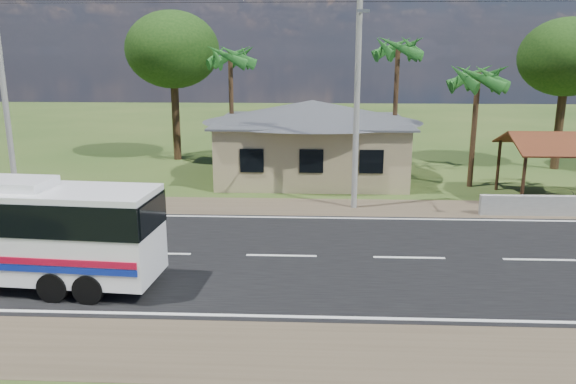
# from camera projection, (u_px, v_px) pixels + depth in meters

# --- Properties ---
(ground) EXTENTS (120.00, 120.00, 0.00)m
(ground) POSITION_uv_depth(u_px,v_px,m) (281.00, 256.00, 19.90)
(ground) COLOR #294518
(ground) RESTS_ON ground
(road) EXTENTS (120.00, 16.00, 0.03)m
(road) POSITION_uv_depth(u_px,v_px,m) (281.00, 256.00, 19.90)
(road) COLOR black
(road) RESTS_ON ground
(house) EXTENTS (12.40, 10.00, 5.00)m
(house) POSITION_uv_depth(u_px,v_px,m) (312.00, 131.00, 31.80)
(house) COLOR tan
(house) RESTS_ON ground
(waiting_shed) EXTENTS (5.20, 4.48, 3.35)m
(waiting_shed) POSITION_uv_depth(u_px,v_px,m) (562.00, 144.00, 26.90)
(waiting_shed) COLOR #332012
(waiting_shed) RESTS_ON ground
(concrete_barrier) EXTENTS (7.00, 0.30, 0.90)m
(concrete_barrier) POSITION_uv_depth(u_px,v_px,m) (560.00, 206.00, 24.69)
(concrete_barrier) COLOR #9E9E99
(concrete_barrier) RESTS_ON ground
(utility_poles) EXTENTS (32.80, 2.22, 11.00)m
(utility_poles) POSITION_uv_depth(u_px,v_px,m) (350.00, 81.00, 24.66)
(utility_poles) COLOR #9E9E99
(utility_poles) RESTS_ON ground
(palm_near) EXTENTS (2.80, 2.80, 6.70)m
(palm_near) POSITION_uv_depth(u_px,v_px,m) (478.00, 78.00, 28.74)
(palm_near) COLOR #47301E
(palm_near) RESTS_ON ground
(palm_mid) EXTENTS (2.80, 2.80, 8.20)m
(palm_mid) POSITION_uv_depth(u_px,v_px,m) (398.00, 49.00, 32.90)
(palm_mid) COLOR #47301E
(palm_mid) RESTS_ON ground
(palm_far) EXTENTS (2.80, 2.80, 7.70)m
(palm_far) POSITION_uv_depth(u_px,v_px,m) (230.00, 58.00, 33.95)
(palm_far) COLOR #47301E
(palm_far) RESTS_ON ground
(tree_behind_house) EXTENTS (6.00, 6.00, 9.61)m
(tree_behind_house) POSITION_uv_depth(u_px,v_px,m) (173.00, 50.00, 35.95)
(tree_behind_house) COLOR #47301E
(tree_behind_house) RESTS_ON ground
(tree_behind_shed) EXTENTS (5.60, 5.60, 9.02)m
(tree_behind_shed) POSITION_uv_depth(u_px,v_px,m) (567.00, 58.00, 33.06)
(tree_behind_shed) COLOR #47301E
(tree_behind_shed) RESTS_ON ground
(motorcycle) EXTENTS (1.82, 1.08, 0.90)m
(motorcycle) POSITION_uv_depth(u_px,v_px,m) (566.00, 203.00, 25.16)
(motorcycle) COLOR black
(motorcycle) RESTS_ON ground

